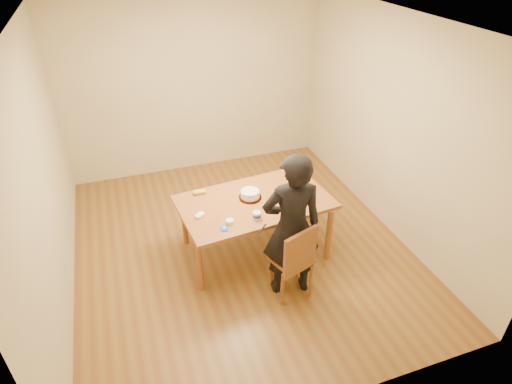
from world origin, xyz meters
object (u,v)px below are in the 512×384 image
object	(u,v)px
cake	(250,194)
person	(292,227)
dining_table	(255,202)
dining_chair	(292,259)
cake_plate	(250,197)

from	to	relation	value
cake	person	bearing A→B (deg)	-77.08
dining_table	cake	size ratio (longest dim) A/B	7.80
dining_chair	person	distance (m)	0.40
cake_plate	person	bearing A→B (deg)	-77.08
person	dining_chair	bearing A→B (deg)	99.80
dining_table	cake	xyz separation A→B (m)	(-0.03, 0.06, 0.08)
dining_chair	person	world-z (taller)	person
dining_chair	cake_plate	size ratio (longest dim) A/B	1.44
cake	person	distance (m)	0.82
dining_table	dining_chair	world-z (taller)	dining_table
dining_table	person	bearing A→B (deg)	-84.16
dining_table	person	distance (m)	0.76
cake	dining_table	bearing A→B (deg)	-63.52
dining_chair	cake_plate	bearing A→B (deg)	83.18
person	cake_plate	bearing A→B (deg)	-67.28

